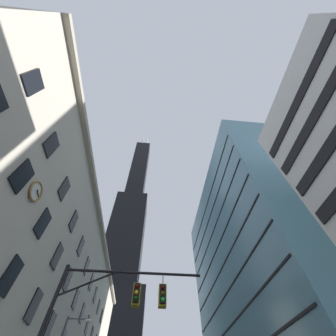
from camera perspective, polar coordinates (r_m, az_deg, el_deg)
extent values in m
cube|color=beige|center=(36.47, -34.51, -29.62)|extent=(12.09, 62.52, 24.37)
cube|color=#B2A893|center=(39.34, -18.14, -17.26)|extent=(0.70, 62.52, 0.60)
cube|color=black|center=(18.05, -38.30, -22.91)|extent=(0.14, 1.40, 2.20)
cube|color=black|center=(22.22, -33.92, -29.77)|extent=(0.14, 1.40, 2.20)
cube|color=black|center=(26.68, -30.62, -34.31)|extent=(0.14, 1.40, 2.20)
cube|color=black|center=(16.69, -36.16, -1.81)|extent=(0.14, 1.40, 2.20)
cube|color=black|center=(19.91, -32.10, -13.15)|extent=(0.14, 1.40, 2.20)
cube|color=black|center=(23.76, -29.04, -21.05)|extent=(0.14, 1.40, 2.20)
cube|color=black|center=(27.97, -26.68, -26.63)|extent=(0.14, 1.40, 2.20)
cube|color=black|center=(32.41, -24.79, -30.70)|extent=(0.14, 1.40, 2.20)
cube|color=black|center=(36.99, -23.26, -33.75)|extent=(0.14, 1.40, 2.20)
cube|color=black|center=(41.67, -22.00, -36.10)|extent=(0.14, 1.40, 2.20)
cube|color=black|center=(46.41, -20.93, -37.97)|extent=(0.14, 1.40, 2.20)
cube|color=black|center=(17.79, -34.03, 19.62)|extent=(0.14, 1.40, 2.20)
cube|color=black|center=(19.61, -30.29, 5.77)|extent=(0.14, 1.40, 2.20)
cube|color=black|center=(22.41, -27.48, -5.21)|extent=(0.14, 1.40, 2.20)
cube|color=black|center=(25.89, -25.31, -13.49)|extent=(0.14, 1.40, 2.20)
cube|color=black|center=(29.80, -23.58, -19.69)|extent=(0.14, 1.40, 2.20)
cube|color=black|center=(34.00, -22.17, -24.40)|extent=(0.14, 1.40, 2.20)
cube|color=black|center=(38.40, -21.01, -28.05)|extent=(0.14, 1.40, 2.20)
cube|color=black|center=(42.92, -20.03, -30.92)|extent=(0.14, 1.40, 2.20)
cube|color=black|center=(47.54, -19.19, -33.24)|extent=(0.14, 1.40, 2.20)
cube|color=black|center=(52.23, -18.47, -35.14)|extent=(0.14, 1.40, 2.20)
torus|color=olive|center=(18.14, -33.45, -5.57)|extent=(0.15, 1.60, 1.60)
cylinder|color=silver|center=(18.16, -33.56, -5.56)|extent=(0.05, 1.38, 1.38)
cube|color=black|center=(18.27, -33.13, -5.80)|extent=(0.03, 0.40, 0.25)
cube|color=black|center=(18.33, -33.09, -6.17)|extent=(0.03, 0.61, 0.14)
cube|color=black|center=(123.57, -11.97, -19.44)|extent=(19.43, 19.43, 58.21)
cube|color=black|center=(168.42, -8.25, -0.75)|extent=(12.49, 12.49, 72.77)
cylinder|color=silver|center=(207.23, -7.45, 7.09)|extent=(1.20, 1.20, 20.17)
cylinder|color=silver|center=(206.87, -6.06, 7.00)|extent=(1.20, 1.20, 20.17)
cube|color=black|center=(21.22, 36.67, 12.64)|extent=(0.16, 12.54, 1.10)
cube|color=black|center=(23.58, 33.03, 15.81)|extent=(0.16, 12.54, 1.10)
cube|color=teal|center=(46.42, 26.66, -24.04)|extent=(18.99, 40.00, 42.24)
cube|color=black|center=(39.38, 17.61, -36.86)|extent=(0.12, 39.00, 0.24)
cube|color=black|center=(40.59, 15.99, -31.56)|extent=(0.12, 39.00, 0.24)
cube|color=black|center=(42.15, 14.65, -26.59)|extent=(0.12, 39.00, 0.24)
cube|color=black|center=(44.01, 13.50, -22.00)|extent=(0.12, 39.00, 0.24)
cube|color=black|center=(46.15, 12.52, -17.80)|extent=(0.12, 39.00, 0.24)
cube|color=black|center=(48.53, 11.68, -13.99)|extent=(0.12, 39.00, 0.24)
cube|color=black|center=(51.11, 10.93, -10.55)|extent=(0.12, 39.00, 0.24)
cylinder|color=black|center=(12.76, -9.55, -27.36)|extent=(7.42, 0.14, 0.14)
cylinder|color=black|center=(12.85, -21.19, -28.10)|extent=(3.05, 0.10, 1.54)
cylinder|color=black|center=(12.62, -8.48, -28.70)|extent=(0.04, 0.04, 0.60)
cube|color=black|center=(12.33, -8.97, -31.85)|extent=(0.30, 0.30, 0.90)
cube|color=olive|center=(12.49, -8.97, -32.13)|extent=(0.40, 0.40, 1.04)
sphere|color=#450808|center=(12.28, -8.78, -30.37)|extent=(0.20, 0.20, 0.20)
sphere|color=yellow|center=(12.18, -8.97, -31.57)|extent=(0.20, 0.20, 0.20)
sphere|color=#083D10|center=(12.08, -9.17, -32.80)|extent=(0.20, 0.20, 0.20)
cylinder|color=black|center=(12.63, -1.44, -29.19)|extent=(0.04, 0.04, 0.60)
cube|color=black|center=(12.34, -1.53, -32.37)|extent=(0.30, 0.30, 0.90)
cube|color=olive|center=(12.50, -1.60, -32.65)|extent=(0.40, 0.40, 1.04)
sphere|color=#450808|center=(12.30, -1.43, -30.88)|extent=(0.20, 0.20, 0.20)
sphere|color=#4B3A08|center=(12.19, -1.46, -32.10)|extent=(0.20, 0.20, 0.20)
sphere|color=green|center=(12.09, -1.49, -33.33)|extent=(0.20, 0.20, 0.20)
cylinder|color=#47474C|center=(23.65, -24.24, -34.58)|extent=(1.82, 0.10, 0.10)
ellipsoid|color=#EFE5C6|center=(23.41, -21.80, -35.36)|extent=(0.56, 0.32, 0.24)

